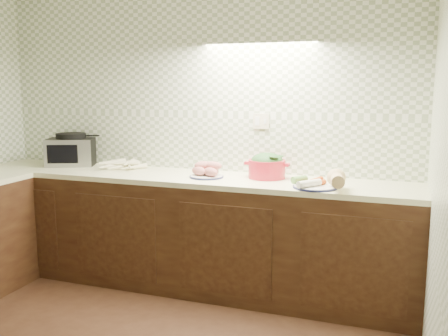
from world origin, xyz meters
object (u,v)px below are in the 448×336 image
(dutch_oven, at_px, (267,166))
(parsnip_pile, at_px, (117,166))
(sweet_potato_plate, at_px, (207,171))
(toaster_oven, at_px, (71,150))
(onion_bowl, at_px, (210,170))
(veg_plate, at_px, (325,181))

(dutch_oven, bearing_deg, parsnip_pile, -177.01)
(sweet_potato_plate, bearing_deg, dutch_oven, 15.50)
(toaster_oven, relative_size, parsnip_pile, 1.12)
(toaster_oven, xyz_separation_m, onion_bowl, (1.32, -0.01, -0.10))
(parsnip_pile, xyz_separation_m, veg_plate, (1.75, -0.17, 0.02))
(sweet_potato_plate, xyz_separation_m, dutch_oven, (0.44, 0.12, 0.05))
(parsnip_pile, xyz_separation_m, onion_bowl, (0.80, 0.09, 0.00))
(sweet_potato_plate, xyz_separation_m, veg_plate, (0.92, -0.12, 0.00))
(dutch_oven, distance_m, veg_plate, 0.54)
(toaster_oven, distance_m, parsnip_pile, 0.54)
(toaster_oven, xyz_separation_m, dutch_oven, (1.79, -0.03, -0.04))
(toaster_oven, bearing_deg, dutch_oven, -24.05)
(toaster_oven, height_order, onion_bowl, toaster_oven)
(toaster_oven, bearing_deg, sweet_potato_plate, -29.57)
(onion_bowl, distance_m, dutch_oven, 0.48)
(sweet_potato_plate, relative_size, onion_bowl, 2.02)
(sweet_potato_plate, height_order, dutch_oven, dutch_oven)
(sweet_potato_plate, relative_size, veg_plate, 0.68)
(sweet_potato_plate, height_order, veg_plate, veg_plate)
(onion_bowl, bearing_deg, veg_plate, -15.22)
(sweet_potato_plate, bearing_deg, veg_plate, -7.25)
(onion_bowl, bearing_deg, toaster_oven, 179.41)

